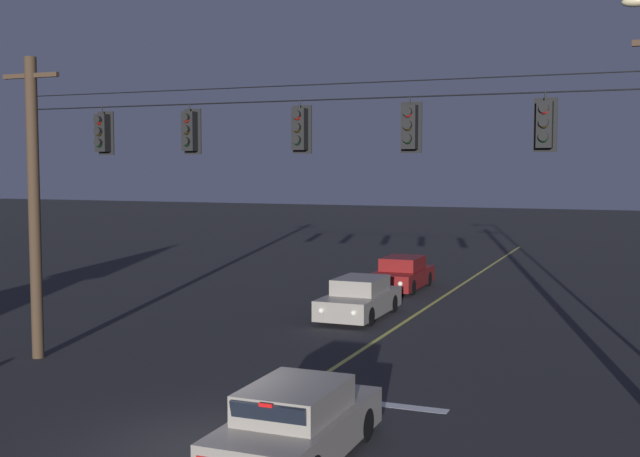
{
  "coord_description": "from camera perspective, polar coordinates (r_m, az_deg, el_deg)",
  "views": [
    {
      "loc": [
        7.3,
        -12.59,
        5.23
      ],
      "look_at": [
        0.0,
        5.52,
        3.72
      ],
      "focal_mm": 44.86,
      "sensor_mm": 36.0,
      "label": 1
    }
  ],
  "objects": [
    {
      "name": "traffic_light_right_inner",
      "position": [
        17.77,
        6.4,
        7.22
      ],
      "size": [
        0.48,
        0.41,
        1.22
      ],
      "color": "black"
    },
    {
      "name": "car_oncoming_lead",
      "position": [
        27.88,
        2.83,
        -5.03
      ],
      "size": [
        1.8,
        4.42,
        1.39
      ],
      "color": "gray",
      "rests_on": "ground"
    },
    {
      "name": "traffic_light_centre",
      "position": [
        18.65,
        -1.48,
        7.11
      ],
      "size": [
        0.48,
        0.41,
        1.22
      ],
      "color": "black"
    },
    {
      "name": "car_oncoming_trailing",
      "position": [
        34.32,
        5.87,
        -3.27
      ],
      "size": [
        1.8,
        4.42,
        1.39
      ],
      "color": "maroon",
      "rests_on": "ground"
    },
    {
      "name": "signal_span_assembly",
      "position": [
        18.63,
        -1.15,
        1.36
      ],
      "size": [
        17.67,
        0.32,
        8.16
      ],
      "color": "#423021",
      "rests_on": "ground"
    },
    {
      "name": "ground_plane",
      "position": [
        15.47,
        -7.95,
        -15.37
      ],
      "size": [
        180.0,
        180.0,
        0.0
      ],
      "primitive_type": "plane",
      "color": "#28282B"
    },
    {
      "name": "car_waiting_near_lane",
      "position": [
        14.66,
        -1.68,
        -13.78
      ],
      "size": [
        1.8,
        4.33,
        1.39
      ],
      "color": "gray",
      "rests_on": "ground"
    },
    {
      "name": "stop_bar_paint",
      "position": [
        18.14,
        3.77,
        -12.32
      ],
      "size": [
        3.4,
        0.36,
        0.01
      ],
      "primitive_type": "cube",
      "color": "silver",
      "rests_on": "ground"
    },
    {
      "name": "traffic_light_left_inner",
      "position": [
        20.01,
        -9.32,
        6.87
      ],
      "size": [
        0.48,
        0.41,
        1.22
      ],
      "color": "black"
    },
    {
      "name": "lane_centre_stripe",
      "position": [
        24.8,
        4.36,
        -7.75
      ],
      "size": [
        0.14,
        60.0,
        0.01
      ],
      "primitive_type": "cube",
      "color": "#D1C64C",
      "rests_on": "ground"
    },
    {
      "name": "traffic_light_leftmost",
      "position": [
        21.46,
        -15.28,
        6.6
      ],
      "size": [
        0.48,
        0.41,
        1.22
      ],
      "color": "black"
    },
    {
      "name": "traffic_light_rightmost",
      "position": [
        17.22,
        15.73,
        7.17
      ],
      "size": [
        0.48,
        0.41,
        1.22
      ],
      "color": "black"
    }
  ]
}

